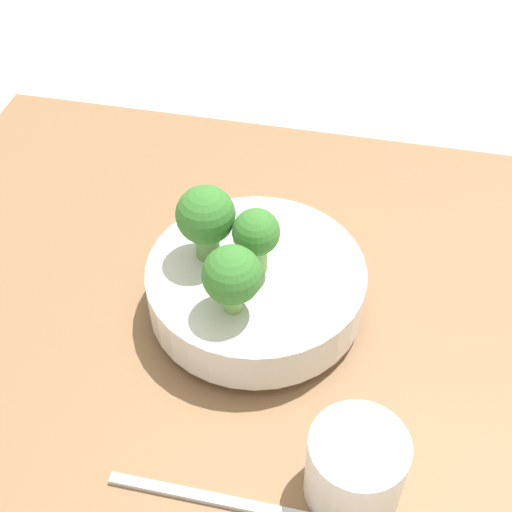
# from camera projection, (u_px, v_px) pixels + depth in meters

# --- Properties ---
(ground_plane) EXTENTS (6.00, 6.00, 0.00)m
(ground_plane) POSITION_uv_depth(u_px,v_px,m) (271.00, 336.00, 0.83)
(ground_plane) COLOR silver
(table) EXTENTS (0.97, 0.72, 0.04)m
(table) POSITION_uv_depth(u_px,v_px,m) (271.00, 326.00, 0.82)
(table) COLOR olive
(table) RESTS_ON ground_plane
(bowl) EXTENTS (0.24, 0.24, 0.07)m
(bowl) POSITION_uv_depth(u_px,v_px,m) (256.00, 286.00, 0.78)
(bowl) COLOR silver
(bowl) RESTS_ON table
(broccoli_floret_front) EXTENTS (0.06, 0.06, 0.08)m
(broccoli_floret_front) POSITION_uv_depth(u_px,v_px,m) (232.00, 276.00, 0.69)
(broccoli_floret_front) COLOR #7AB256
(broccoli_floret_front) RESTS_ON bowl
(broccoli_floret_left) EXTENTS (0.06, 0.06, 0.09)m
(broccoli_floret_left) POSITION_uv_depth(u_px,v_px,m) (206.00, 217.00, 0.74)
(broccoli_floret_left) COLOR #609347
(broccoli_floret_left) RESTS_ON bowl
(broccoli_floret_center) EXTENTS (0.05, 0.05, 0.08)m
(broccoli_floret_center) POSITION_uv_depth(u_px,v_px,m) (256.00, 236.00, 0.73)
(broccoli_floret_center) COLOR #7AB256
(broccoli_floret_center) RESTS_ON bowl
(cup) EXTENTS (0.09, 0.09, 0.08)m
(cup) POSITION_uv_depth(u_px,v_px,m) (355.00, 467.00, 0.63)
(cup) COLOR silver
(cup) RESTS_ON table
(fork) EXTENTS (0.19, 0.01, 0.01)m
(fork) POSITION_uv_depth(u_px,v_px,m) (209.00, 498.00, 0.65)
(fork) COLOR silver
(fork) RESTS_ON table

